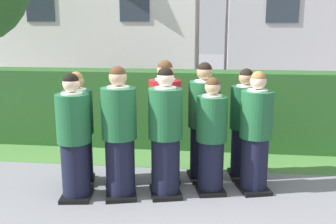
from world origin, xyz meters
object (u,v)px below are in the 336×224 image
object	(u,v)px
student_front_row_0	(74,140)
student_rear_row_0	(79,131)
student_front_row_2	(166,136)
student_in_red_blazer	(165,124)
student_rear_row_4	(244,127)
student_rear_row_1	(120,131)
student_rear_row_3	(204,125)
student_front_row_3	(211,139)
student_front_row_4	(256,135)
student_front_row_1	(119,136)

from	to	relation	value
student_front_row_0	student_rear_row_0	size ratio (longest dim) A/B	1.02
student_front_row_2	student_front_row_0	bearing A→B (deg)	-168.46
student_front_row_2	student_in_red_blazer	xyz separation A→B (m)	(-0.07, 0.51, 0.02)
student_in_red_blazer	student_front_row_0	bearing A→B (deg)	-144.75
student_front_row_0	student_front_row_2	world-z (taller)	student_front_row_2
student_in_red_blazer	student_rear_row_4	bearing A→B (deg)	12.20
student_rear_row_1	student_rear_row_3	bearing A→B (deg)	13.46
student_front_row_2	student_rear_row_4	bearing A→B (deg)	36.01
student_front_row_3	student_rear_row_4	distance (m)	0.75
student_rear_row_0	student_front_row_0	bearing A→B (deg)	-76.64
student_front_row_0	student_in_red_blazer	world-z (taller)	student_in_red_blazer
student_front_row_2	student_front_row_4	xyz separation A→B (m)	(1.15, 0.27, -0.03)
student_front_row_2	student_in_red_blazer	world-z (taller)	student_in_red_blazer
student_front_row_2	student_rear_row_3	xyz separation A→B (m)	(0.46, 0.61, 0.01)
student_front_row_1	student_front_row_2	size ratio (longest dim) A/B	1.01
student_front_row_0	student_rear_row_3	bearing A→B (deg)	27.91
student_rear_row_3	student_rear_row_4	distance (m)	0.60
student_in_red_blazer	student_rear_row_4	xyz separation A→B (m)	(1.11, 0.24, -0.06)
student_front_row_4	student_in_red_blazer	world-z (taller)	student_in_red_blazer
student_front_row_0	student_front_row_1	world-z (taller)	student_front_row_1
student_front_row_4	student_front_row_1	bearing A→B (deg)	-167.37
student_front_row_3	student_rear_row_4	bearing A→B (deg)	51.79
student_front_row_3	student_rear_row_1	xyz separation A→B (m)	(-1.26, 0.17, 0.03)
student_in_red_blazer	student_rear_row_1	bearing A→B (deg)	-163.86
student_front_row_4	student_rear_row_4	xyz separation A→B (m)	(-0.11, 0.48, -0.01)
student_front_row_1	student_front_row_3	world-z (taller)	student_front_row_1
student_front_row_0	student_in_red_blazer	xyz separation A→B (m)	(1.05, 0.74, 0.05)
student_front_row_3	student_rear_row_3	distance (m)	0.46
student_front_row_3	student_rear_row_1	distance (m)	1.28
student_front_row_1	student_front_row_2	bearing A→B (deg)	11.39
student_front_row_4	student_rear_row_1	xyz separation A→B (m)	(-1.84, 0.07, -0.01)
student_rear_row_0	student_in_red_blazer	world-z (taller)	student_in_red_blazer
student_front_row_2	student_rear_row_3	world-z (taller)	student_rear_row_3
student_in_red_blazer	student_rear_row_3	size ratio (longest dim) A/B	1.02
student_front_row_0	student_front_row_3	bearing A→B (deg)	13.16
student_front_row_1	student_rear_row_3	world-z (taller)	student_front_row_1
student_front_row_0	student_rear_row_3	distance (m)	1.80
student_front_row_4	student_rear_row_0	bearing A→B (deg)	-179.45
student_rear_row_0	student_rear_row_3	xyz separation A→B (m)	(1.70, 0.36, 0.06)
student_front_row_1	student_rear_row_1	bearing A→B (deg)	104.16
student_rear_row_3	student_rear_row_4	bearing A→B (deg)	13.94
student_front_row_2	student_rear_row_0	size ratio (longest dim) A/B	1.06
student_rear_row_0	student_rear_row_4	bearing A→B (deg)	12.54
student_front_row_4	student_rear_row_3	xyz separation A→B (m)	(-0.69, 0.34, 0.04)
student_rear_row_1	student_rear_row_3	distance (m)	1.18
student_front_row_2	student_rear_row_1	xyz separation A→B (m)	(-0.69, 0.34, -0.04)
student_rear_row_4	student_front_row_4	bearing A→B (deg)	-76.93
student_rear_row_1	student_rear_row_4	bearing A→B (deg)	13.62
student_front_row_0	student_rear_row_4	distance (m)	2.38
student_front_row_0	student_rear_row_1	size ratio (longest dim) A/B	1.01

